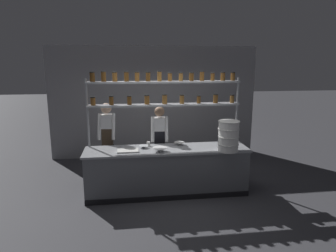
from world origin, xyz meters
name	(u,v)px	position (x,y,z in m)	size (l,w,h in m)	color
ground_plane	(167,192)	(0.00, 0.00, 0.00)	(40.00, 40.00, 0.00)	#3D3D42
back_wall	(155,102)	(0.00, 2.53, 1.50)	(5.59, 0.12, 2.99)	#939399
prep_counter	(167,171)	(0.00, 0.00, 0.46)	(3.19, 0.76, 0.92)	slate
spice_shelf_unit	(164,95)	(-0.02, 0.33, 1.94)	(3.08, 0.28, 2.40)	#999BA0
chef_left	(107,137)	(-1.18, 0.73, 1.01)	(0.38, 0.31, 1.74)	black
chef_center	(160,139)	(-0.08, 0.58, 0.96)	(0.38, 0.31, 1.67)	black
container_stack	(228,136)	(1.13, -0.32, 1.21)	(0.40, 0.40, 0.58)	white
cutting_board	(128,151)	(-0.76, -0.08, 0.93)	(0.40, 0.26, 0.02)	silver
prep_bowl_near_left	(179,144)	(0.29, 0.22, 0.95)	(0.22, 0.22, 0.06)	silver
prep_bowl_center_front	(144,147)	(-0.45, 0.10, 0.94)	(0.18, 0.18, 0.05)	silver
prep_bowl_center_back	(160,150)	(-0.16, -0.18, 0.96)	(0.28, 0.28, 0.08)	white
serving_cup_front	(148,144)	(-0.34, 0.22, 0.97)	(0.07, 0.07, 0.09)	silver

